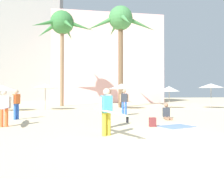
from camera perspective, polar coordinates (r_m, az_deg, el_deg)
ground at (r=7.41m, az=10.64°, el=-12.93°), size 120.00×120.00×0.00m
hotel_pink at (r=38.64m, az=-1.70°, el=7.25°), size 17.51×9.98×14.03m
hotel_tower_gray at (r=49.99m, az=-23.03°, el=13.47°), size 16.94×9.56×27.76m
palm_tree_far_left at (r=27.36m, az=-12.87°, el=15.86°), size 7.03×6.92×11.20m
palm_tree_left at (r=24.84m, az=2.24°, el=16.78°), size 7.96×7.95×10.99m
cafe_umbrella_0 at (r=20.65m, az=-26.95°, el=0.39°), size 2.54×2.54×2.22m
cafe_umbrella_1 at (r=22.62m, az=14.67°, el=0.14°), size 2.08×2.08×2.21m
cafe_umbrella_2 at (r=21.13m, az=2.59°, el=0.80°), size 2.71×2.71×2.44m
cafe_umbrella_3 at (r=20.62m, az=-16.99°, el=0.87°), size 2.41×2.41×2.38m
cafe_umbrella_4 at (r=23.69m, az=24.39°, el=0.92°), size 2.40×2.40×2.47m
beach_towel at (r=10.58m, az=16.43°, el=-9.22°), size 1.80×1.54×0.01m
backpack at (r=10.29m, az=10.49°, el=-8.39°), size 0.31×0.26×0.42m
person_mid_right at (r=7.85m, az=-1.38°, el=-5.44°), size 1.53×2.54×1.71m
person_mid_left at (r=11.27m, az=-26.11°, el=-4.03°), size 0.87×2.90×1.68m
person_far_left at (r=13.90m, az=-23.68°, el=-3.24°), size 0.38×0.57×1.75m
person_near_right at (r=13.32m, az=14.12°, el=-6.10°), size 0.51×0.92×0.93m
person_mid_center at (r=9.76m, az=-0.90°, el=-4.39°), size 0.27×0.61×1.73m
person_far_right at (r=14.88m, az=3.21°, el=-3.09°), size 0.61×0.26×1.77m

